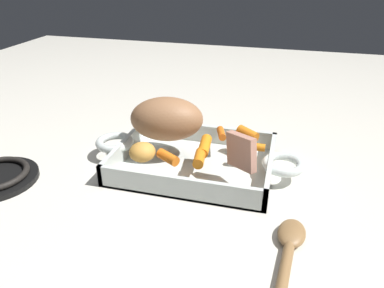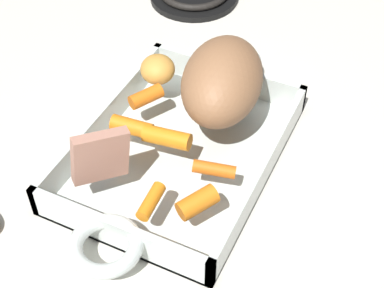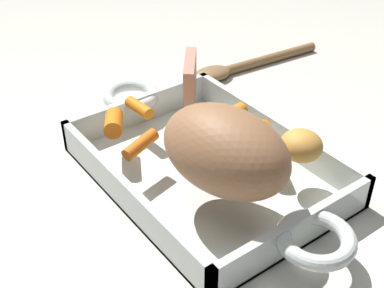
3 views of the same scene
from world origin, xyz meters
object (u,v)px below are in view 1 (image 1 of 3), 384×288
Objects in this scene: roast_slice_outer at (241,152)px; serving_spoon at (287,259)px; roasting_dish at (194,161)px; baby_carrot_long at (168,157)px; baby_carrot_center_right at (253,147)px; baby_carrot_center_left at (205,146)px; baby_carrot_short at (199,158)px; pork_roast at (167,119)px; baby_carrot_southwest at (248,134)px; baby_carrot_northwest at (221,133)px; potato_near_roast at (142,152)px.

roast_slice_outer is 0.26× the size of serving_spoon.
roasting_dish is 6.78× the size of roast_slice_outer.
baby_carrot_long is 0.97× the size of baby_carrot_center_right.
roast_slice_outer is at bearing 33.80° from serving_spoon.
baby_carrot_center_right is (-0.09, -0.03, -0.00)m from baby_carrot_center_left.
roasting_dish is 0.12m from baby_carrot_center_right.
baby_carrot_long reaches higher than serving_spoon.
baby_carrot_short reaches higher than serving_spoon.
pork_roast is 0.17m from baby_carrot_southwest.
roast_slice_outer is 0.08m from baby_carrot_center_right.
baby_carrot_northwest is 0.08m from baby_carrot_center_right.
serving_spoon is at bearing 136.13° from pork_roast.
baby_carrot_center_left is 1.14× the size of baby_carrot_short.
baby_carrot_center_left is at bearing -88.44° from baby_carrot_short.
pork_roast reaches higher than baby_carrot_northwest.
roast_slice_outer is 1.39× the size of baby_carrot_center_right.
baby_carrot_short is at bearing 81.26° from baby_carrot_northwest.
baby_carrot_short reaches higher than roasting_dish.
roast_slice_outer is at bearing 150.79° from baby_carrot_center_left.
baby_carrot_center_right reaches higher than roasting_dish.
roast_slice_outer is at bearing 77.79° from baby_carrot_center_right.
baby_carrot_southwest reaches higher than baby_carrot_short.
serving_spoon is at bearing 117.71° from baby_carrot_northwest.
potato_near_roast is at bearing 7.64° from roast_slice_outer.
baby_carrot_short is at bearing 59.32° from baby_carrot_southwest.
baby_carrot_short is at bearing -168.48° from baby_carrot_long.
baby_carrot_center_left is 1.19× the size of potato_near_roast.
baby_carrot_northwest is at bearing 33.15° from serving_spoon.
roast_slice_outer is at bearing -172.91° from baby_carrot_long.
roast_slice_outer reaches higher than baby_carrot_center_right.
baby_carrot_northwest is (0.06, -0.11, -0.02)m from roast_slice_outer.
baby_carrot_long reaches higher than baby_carrot_northwest.
roast_slice_outer is at bearing -176.34° from baby_carrot_short.
baby_carrot_center_left is 1.29× the size of baby_carrot_center_right.
baby_carrot_center_left reaches higher than baby_carrot_long.
baby_carrot_center_left is 1.32× the size of baby_carrot_southwest.
serving_spoon is (-0.27, 0.15, -0.05)m from potato_near_roast.
baby_carrot_center_left is 0.05m from baby_carrot_short.
baby_carrot_long is at bearing 109.16° from pork_roast.
roast_slice_outer reaches higher than baby_carrot_center_left.
baby_carrot_long is at bearing 30.56° from baby_carrot_center_right.
baby_carrot_center_left is at bearing -29.21° from roast_slice_outer.
roasting_dish is 0.07m from baby_carrot_short.
baby_carrot_short is at bearing 50.62° from serving_spoon.
baby_carrot_short is 1.05× the size of potato_near_roast.
roast_slice_outer is 1.44× the size of baby_carrot_long.
potato_near_roast is 0.20× the size of serving_spoon.
pork_roast is at bearing -20.38° from baby_carrot_center_left.
baby_carrot_center_right is (-0.02, 0.05, -0.00)m from baby_carrot_southwest.
baby_carrot_southwest is at bearing -69.46° from baby_carrot_center_right.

